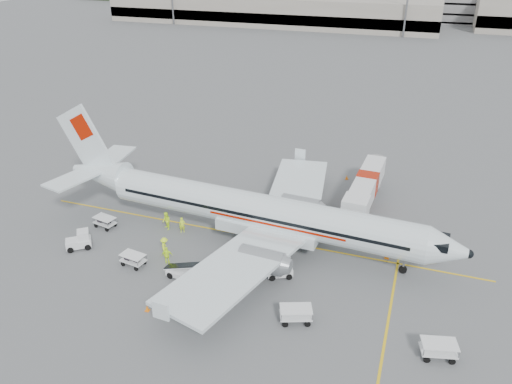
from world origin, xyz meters
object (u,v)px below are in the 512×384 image
tug_aft (78,240)px  tug_mid (236,277)px  tug_fore (280,268)px  belt_loader (185,266)px  jet_bridge (366,191)px  aircraft (260,189)px

tug_aft → tug_mid: bearing=-38.8°
tug_fore → tug_mid: (-2.97, -2.46, 0.01)m
belt_loader → tug_mid: size_ratio=2.00×
tug_fore → tug_aft: 18.94m
jet_bridge → aircraft: bearing=-127.1°
aircraft → tug_mid: 8.56m
aircraft → tug_aft: (-15.40, -6.74, -4.57)m
jet_bridge → belt_loader: jet_bridge is taller
jet_bridge → belt_loader: size_ratio=3.40×
aircraft → tug_fore: 7.46m
tug_aft → belt_loader: bearing=-41.5°
jet_bridge → tug_aft: size_ratio=6.54×
tug_fore → jet_bridge: bearing=45.5°
jet_bridge → tug_mid: bearing=-112.0°
aircraft → tug_fore: aircraft is taller
tug_fore → tug_aft: bearing=160.2°
jet_bridge → tug_mid: (-7.98, -17.34, -1.09)m
aircraft → belt_loader: (-3.97, -7.62, -4.27)m
belt_loader → aircraft: bearing=68.3°
belt_loader → tug_aft: belt_loader is taller
aircraft → tug_mid: aircraft is taller
tug_mid → tug_aft: bearing=-156.7°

